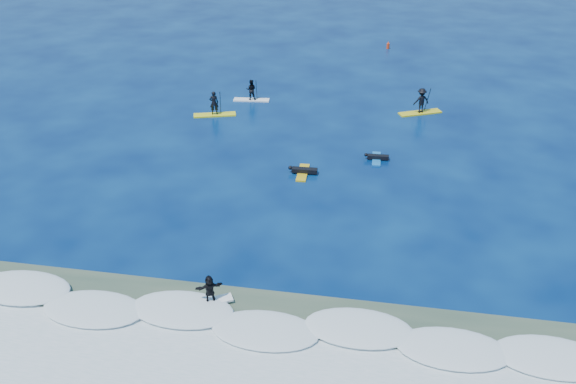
% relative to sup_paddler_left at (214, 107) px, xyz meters
% --- Properties ---
extents(ground, '(160.00, 160.00, 0.00)m').
position_rel_sup_paddler_left_xyz_m(ground, '(7.79, -12.96, -0.71)').
color(ground, '#031343').
rests_on(ground, ground).
extents(breaking_wave, '(40.00, 6.00, 0.30)m').
position_rel_sup_paddler_left_xyz_m(breaking_wave, '(7.79, -22.96, -0.71)').
color(breaking_wave, white).
rests_on(breaking_wave, ground).
extents(whitewater, '(34.00, 5.00, 0.02)m').
position_rel_sup_paddler_left_xyz_m(whitewater, '(7.79, -25.96, -0.71)').
color(whitewater, silver).
rests_on(whitewater, ground).
extents(sup_paddler_left, '(3.32, 1.73, 2.26)m').
position_rel_sup_paddler_left_xyz_m(sup_paddler_left, '(0.00, 0.00, 0.00)').
color(sup_paddler_left, yellow).
rests_on(sup_paddler_left, ground).
extents(sup_paddler_center, '(2.95, 1.01, 2.03)m').
position_rel_sup_paddler_left_xyz_m(sup_paddler_center, '(2.10, 3.54, 0.05)').
color(sup_paddler_center, white).
rests_on(sup_paddler_center, ground).
extents(sup_paddler_right, '(3.40, 2.20, 2.36)m').
position_rel_sup_paddler_left_xyz_m(sup_paddler_right, '(15.60, 3.12, 0.21)').
color(sup_paddler_right, yellow).
rests_on(sup_paddler_right, ground).
extents(prone_paddler_near, '(1.88, 2.38, 0.50)m').
position_rel_sup_paddler_left_xyz_m(prone_paddler_near, '(8.16, -8.34, -0.54)').
color(prone_paddler_near, gold).
rests_on(prone_paddler_near, ground).
extents(prone_paddler_far, '(1.65, 2.09, 0.43)m').
position_rel_sup_paddler_left_xyz_m(prone_paddler_far, '(12.70, -5.55, -0.56)').
color(prone_paddler_far, '#186CB8').
rests_on(prone_paddler_far, ground).
extents(wave_surfer, '(2.07, 1.48, 1.49)m').
position_rel_sup_paddler_left_xyz_m(wave_surfer, '(5.92, -21.98, 0.13)').
color(wave_surfer, white).
rests_on(wave_surfer, breaking_wave).
extents(marker_buoy, '(0.32, 0.32, 0.76)m').
position_rel_sup_paddler_left_xyz_m(marker_buoy, '(12.51, 19.78, -0.38)').
color(marker_buoy, red).
rests_on(marker_buoy, ground).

